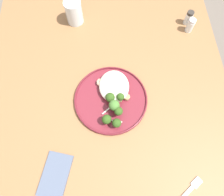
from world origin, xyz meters
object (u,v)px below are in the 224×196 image
seared_scallop_right_edge (113,93)px  broccoli_floret_center_pile (116,105)px  broccoli_floret_front_edge (118,123)px  water_glass (75,13)px  seared_scallop_on_noodles (128,97)px  seared_scallop_rear_pale (106,92)px  broccoli_floret_tall_stalk (120,111)px  broccoli_floret_small_sprig (122,97)px  seared_scallop_tilted_round (112,80)px  salt_shaker (192,25)px  broccoli_floret_right_tilted (111,97)px  folded_napkin (57,175)px  seared_scallop_front_small (102,83)px  broccoli_floret_rear_charred (108,119)px  seared_scallop_tiny_bay (114,86)px  pepper_shaker (190,18)px  dinner_plate (112,99)px

seared_scallop_right_edge → broccoli_floret_center_pile: broccoli_floret_center_pile is taller
broccoli_floret_front_edge → water_glass: size_ratio=0.45×
seared_scallop_on_noodles → seared_scallop_rear_pale: seared_scallop_on_noodles is taller
seared_scallop_on_noodles → broccoli_floret_tall_stalk: (-0.07, 0.04, 0.03)m
broccoli_floret_front_edge → broccoli_floret_small_sprig: size_ratio=0.94×
seared_scallop_tilted_round → water_glass: bearing=24.3°
salt_shaker → broccoli_floret_right_tilted: bearing=131.6°
seared_scallop_tilted_round → seared_scallop_rear_pale: 0.06m
folded_napkin → seared_scallop_front_small: bearing=-26.3°
broccoli_floret_right_tilted → seared_scallop_tilted_round: bearing=-5.2°
seared_scallop_right_edge → water_glass: (0.39, 0.15, 0.03)m
water_glass → salt_shaker: (-0.08, -0.52, -0.01)m
seared_scallop_tilted_round → broccoli_floret_right_tilted: broccoli_floret_right_tilted is taller
broccoli_floret_rear_charred → salt_shaker: (0.42, -0.39, -0.01)m
seared_scallop_right_edge → seared_scallop_tiny_bay: bearing=-11.3°
broccoli_floret_front_edge → pepper_shaker: pepper_shaker is taller
broccoli_floret_small_sprig → pepper_shaker: bearing=-41.6°
seared_scallop_tiny_bay → broccoli_floret_rear_charred: bearing=168.4°
broccoli_floret_small_sprig → folded_napkin: broccoli_floret_small_sprig is taller
broccoli_floret_rear_charred → water_glass: (0.51, 0.13, 0.01)m
seared_scallop_front_small → broccoli_floret_small_sprig: size_ratio=0.59×
seared_scallop_tilted_round → broccoli_floret_center_pile: (-0.12, -0.01, 0.03)m
broccoli_floret_front_edge → broccoli_floret_right_tilted: (0.10, 0.02, -0.00)m
broccoli_floret_rear_charred → folded_napkin: (-0.18, 0.19, -0.04)m
seared_scallop_tilted_round → seared_scallop_rear_pale: seared_scallop_tilted_round is taller
salt_shaker → folded_napkin: bearing=136.0°
seared_scallop_tiny_bay → water_glass: (0.36, 0.16, 0.03)m
broccoli_floret_right_tilted → water_glass: water_glass is taller
seared_scallop_right_edge → pepper_shaker: (0.35, -0.37, 0.01)m
broccoli_floret_small_sprig → folded_napkin: 0.36m
salt_shaker → broccoli_floret_front_edge: bearing=140.6°
seared_scallop_tilted_round → seared_scallop_front_small: 0.04m
water_glass → broccoli_floret_right_tilted: bearing=-161.1°
seared_scallop_rear_pale → broccoli_floret_tall_stalk: (-0.09, -0.05, 0.03)m
seared_scallop_tiny_bay → broccoli_floret_small_sprig: broccoli_floret_small_sprig is taller
folded_napkin → seared_scallop_on_noodles: bearing=-44.7°
seared_scallop_tilted_round → seared_scallop_rear_pale: size_ratio=1.09×
seared_scallop_front_small → seared_scallop_right_edge: bearing=-140.1°
dinner_plate → water_glass: size_ratio=2.66×
dinner_plate → seared_scallop_front_small: 0.08m
broccoli_floret_center_pile → seared_scallop_tiny_bay: bearing=0.4°
seared_scallop_right_edge → seared_scallop_tilted_round: 0.06m
broccoli_floret_tall_stalk → salt_shaker: size_ratio=0.84×
seared_scallop_front_small → seared_scallop_rear_pale: 0.05m
seared_scallop_tiny_bay → broccoli_floret_center_pile: bearing=-179.6°
broccoli_floret_center_pile → broccoli_floret_front_edge: bearing=-175.1°
seared_scallop_rear_pale → broccoli_floret_center_pile: broccoli_floret_center_pile is taller
broccoli_floret_rear_charred → broccoli_floret_right_tilted: size_ratio=1.05×
seared_scallop_tilted_round → salt_shaker: (0.25, -0.37, 0.01)m
seared_scallop_right_edge → water_glass: 0.42m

